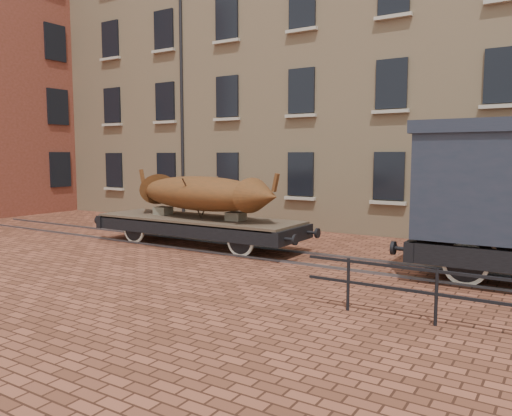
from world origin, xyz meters
The scene contains 5 objects.
ground centered at (0.00, 0.00, 0.00)m, with size 90.00×90.00×0.00m, color #582D1D.
warehouse_cream centered at (3.00, 9.99, 7.00)m, with size 40.00×10.19×14.00m.
rail_track centered at (0.00, 0.00, 0.03)m, with size 30.00×1.52×0.06m.
flatcar_wagon centered at (-3.67, 0.00, 0.74)m, with size 7.91×2.14×1.19m.
iron_boat centered at (-3.53, 0.00, 1.72)m, with size 6.23×2.46×1.51m.
Camera 1 is at (6.42, -12.50, 2.91)m, focal length 35.00 mm.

